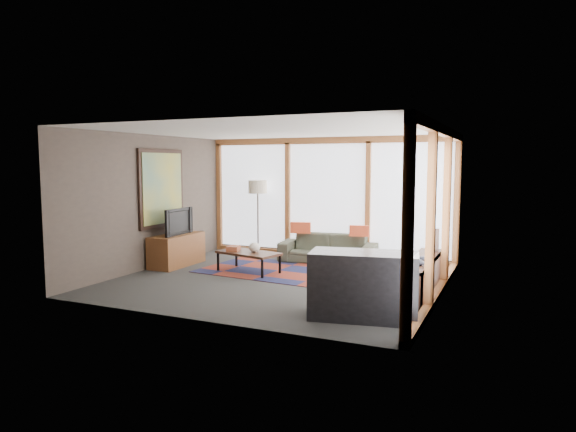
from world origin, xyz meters
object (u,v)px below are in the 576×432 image
at_px(floor_lamp, 258,217).
at_px(bookshelf, 422,276).
at_px(sofa, 328,248).
at_px(television, 175,221).
at_px(tv_console, 177,250).
at_px(bar_counter, 364,285).
at_px(coffee_table, 249,262).

xyz_separation_m(floor_lamp, bookshelf, (4.00, -2.11, -0.56)).
xyz_separation_m(sofa, television, (-2.65, -1.60, 0.60)).
bearing_deg(television, tv_console, 2.55).
relative_size(bookshelf, bar_counter, 1.57).
bearing_deg(floor_lamp, sofa, -9.24).
bearing_deg(sofa, bar_counter, -69.03).
xyz_separation_m(sofa, floor_lamp, (-1.78, 0.29, 0.54)).
height_order(coffee_table, bar_counter, bar_counter).
bearing_deg(television, floor_lamp, -27.63).
bearing_deg(coffee_table, television, -178.73).
xyz_separation_m(coffee_table, tv_console, (-1.63, 0.00, 0.12)).
height_order(tv_console, bar_counter, bar_counter).
bearing_deg(tv_console, bookshelf, -3.02).
distance_m(bookshelf, tv_console, 4.88).
distance_m(floor_lamp, tv_console, 2.12).
bearing_deg(coffee_table, sofa, 56.97).
relative_size(coffee_table, bookshelf, 0.53).
xyz_separation_m(floor_lamp, coffee_table, (0.77, -1.86, -0.64)).
distance_m(coffee_table, television, 1.77).
distance_m(sofa, floor_lamp, 1.89).
relative_size(sofa, coffee_table, 1.69).
height_order(sofa, floor_lamp, floor_lamp).
bearing_deg(sofa, coffee_table, -128.63).
bearing_deg(tv_console, television, -84.37).
bearing_deg(sofa, floor_lamp, 165.16).
bearing_deg(floor_lamp, coffee_table, -67.63).
xyz_separation_m(coffee_table, television, (-1.63, -0.04, 0.70)).
bearing_deg(bookshelf, television, 177.42).
height_order(floor_lamp, tv_console, floor_lamp).
bearing_deg(television, bar_counter, -116.16).
relative_size(coffee_table, television, 1.27).
distance_m(floor_lamp, coffee_table, 2.11).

